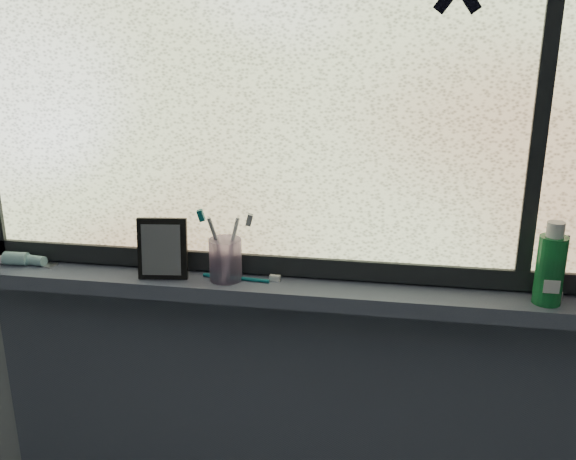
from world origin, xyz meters
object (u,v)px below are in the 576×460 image
(toothbrush_cup, at_px, (226,260))
(mouthwash_bottle, at_px, (551,263))
(vanity_mirror, at_px, (163,249))
(cream_tube, at_px, (555,266))

(toothbrush_cup, distance_m, mouthwash_bottle, 0.77)
(vanity_mirror, bearing_deg, mouthwash_bottle, -7.65)
(vanity_mirror, distance_m, toothbrush_cup, 0.16)
(vanity_mirror, relative_size, toothbrush_cup, 1.45)
(vanity_mirror, xyz_separation_m, mouthwash_bottle, (0.93, 0.00, 0.02))
(mouthwash_bottle, bearing_deg, vanity_mirror, -179.98)
(toothbrush_cup, height_order, cream_tube, cream_tube)
(vanity_mirror, bearing_deg, cream_tube, -6.38)
(mouthwash_bottle, xyz_separation_m, cream_tube, (0.01, 0.02, -0.01))
(toothbrush_cup, xyz_separation_m, cream_tube, (0.78, 0.01, 0.03))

